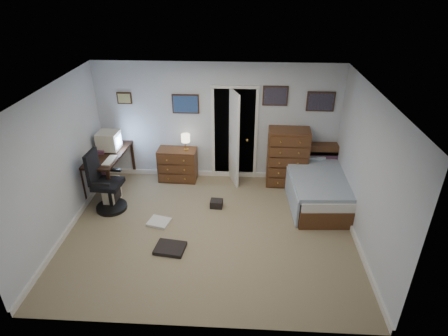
{
  "coord_description": "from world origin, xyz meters",
  "views": [
    {
      "loc": [
        0.54,
        -5.26,
        4.09
      ],
      "look_at": [
        0.23,
        0.3,
        1.1
      ],
      "focal_mm": 30.0,
      "sensor_mm": 36.0,
      "label": 1
    }
  ],
  "objects_px": {
    "low_dresser": "(178,165)",
    "bed": "(316,186)",
    "computer_desk": "(104,161)",
    "tall_dresser": "(287,157)",
    "office_chair": "(105,188)"
  },
  "relations": [
    {
      "from": "tall_dresser",
      "to": "low_dresser",
      "type": "bearing_deg",
      "value": -178.62
    },
    {
      "from": "computer_desk",
      "to": "low_dresser",
      "type": "relative_size",
      "value": 1.77
    },
    {
      "from": "tall_dresser",
      "to": "bed",
      "type": "relative_size",
      "value": 0.6
    },
    {
      "from": "tall_dresser",
      "to": "bed",
      "type": "bearing_deg",
      "value": -48.42
    },
    {
      "from": "computer_desk",
      "to": "tall_dresser",
      "type": "bearing_deg",
      "value": 9.39
    },
    {
      "from": "bed",
      "to": "computer_desk",
      "type": "bearing_deg",
      "value": 173.58
    },
    {
      "from": "computer_desk",
      "to": "office_chair",
      "type": "height_order",
      "value": "office_chair"
    },
    {
      "from": "tall_dresser",
      "to": "bed",
      "type": "xyz_separation_m",
      "value": [
        0.52,
        -0.63,
        -0.31
      ]
    },
    {
      "from": "low_dresser",
      "to": "bed",
      "type": "relative_size",
      "value": 0.4
    },
    {
      "from": "tall_dresser",
      "to": "office_chair",
      "type": "bearing_deg",
      "value": -159.47
    },
    {
      "from": "low_dresser",
      "to": "bed",
      "type": "bearing_deg",
      "value": -10.05
    },
    {
      "from": "tall_dresser",
      "to": "bed",
      "type": "distance_m",
      "value": 0.87
    },
    {
      "from": "computer_desk",
      "to": "low_dresser",
      "type": "xyz_separation_m",
      "value": [
        1.44,
        0.4,
        -0.26
      ]
    },
    {
      "from": "tall_dresser",
      "to": "computer_desk",
      "type": "bearing_deg",
      "value": -172.26
    },
    {
      "from": "computer_desk",
      "to": "office_chair",
      "type": "bearing_deg",
      "value": -66.91
    }
  ]
}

